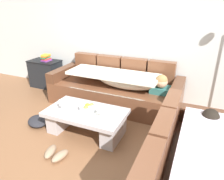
# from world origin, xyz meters

# --- Properties ---
(ground_plane) EXTENTS (14.00, 14.00, 0.00)m
(ground_plane) POSITION_xyz_m (0.00, 0.00, 0.00)
(ground_plane) COLOR brown
(back_wall) EXTENTS (9.00, 0.10, 2.70)m
(back_wall) POSITION_xyz_m (0.00, 2.15, 1.35)
(back_wall) COLOR #BCC0BD
(back_wall) RESTS_ON ground_plane
(couch_along_wall) EXTENTS (2.51, 0.92, 0.88)m
(couch_along_wall) POSITION_xyz_m (0.06, 1.63, 0.33)
(couch_along_wall) COLOR brown
(couch_along_wall) RESTS_ON ground_plane
(couch_near_window) EXTENTS (0.92, 2.01, 0.88)m
(couch_near_window) POSITION_xyz_m (1.60, -0.08, 0.34)
(couch_near_window) COLOR brown
(couch_near_window) RESTS_ON ground_plane
(coffee_table) EXTENTS (1.20, 0.68, 0.38)m
(coffee_table) POSITION_xyz_m (0.00, 0.55, 0.24)
(coffee_table) COLOR #B0ACAE
(coffee_table) RESTS_ON ground_plane
(fruit_bowl) EXTENTS (0.28, 0.28, 0.10)m
(fruit_bowl) POSITION_xyz_m (0.02, 0.59, 0.42)
(fruit_bowl) COLOR silver
(fruit_bowl) RESTS_ON coffee_table
(wine_glass_near_left) EXTENTS (0.07, 0.07, 0.17)m
(wine_glass_near_left) POSITION_xyz_m (-0.35, 0.43, 0.50)
(wine_glass_near_left) COLOR silver
(wine_glass_near_left) RESTS_ON coffee_table
(wine_glass_near_right) EXTENTS (0.07, 0.07, 0.17)m
(wine_glass_near_right) POSITION_xyz_m (0.29, 0.45, 0.50)
(wine_glass_near_right) COLOR silver
(wine_glass_near_right) RESTS_ON coffee_table
(open_magazine) EXTENTS (0.34, 0.30, 0.01)m
(open_magazine) POSITION_xyz_m (0.29, 0.56, 0.39)
(open_magazine) COLOR white
(open_magazine) RESTS_ON coffee_table
(side_cabinet) EXTENTS (0.72, 0.44, 0.64)m
(side_cabinet) POSITION_xyz_m (-1.86, 1.85, 0.32)
(side_cabinet) COLOR black
(side_cabinet) RESTS_ON ground_plane
(book_stack_on_cabinet) EXTENTS (0.18, 0.23, 0.15)m
(book_stack_on_cabinet) POSITION_xyz_m (-1.79, 1.85, 0.71)
(book_stack_on_cabinet) COLOR #72337F
(book_stack_on_cabinet) RESTS_ON side_cabinet
(pair_of_shoes) EXTENTS (0.34, 0.31, 0.09)m
(pair_of_shoes) POSITION_xyz_m (-0.10, -0.11, 0.04)
(pair_of_shoes) COLOR #8C7259
(pair_of_shoes) RESTS_ON ground_plane
(crumpled_garment) EXTENTS (0.51, 0.49, 0.12)m
(crumpled_garment) POSITION_xyz_m (-0.86, 0.42, 0.06)
(crumpled_garment) COLOR #232328
(crumpled_garment) RESTS_ON ground_plane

